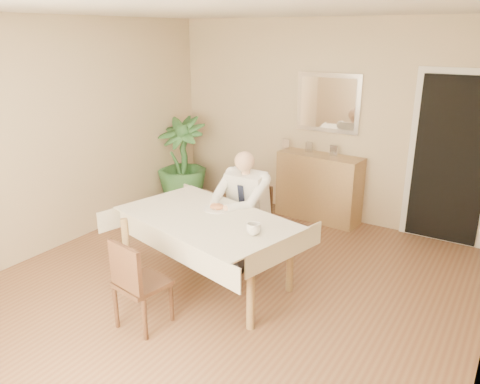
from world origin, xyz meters
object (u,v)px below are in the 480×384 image
Objects in this scene: potted_palm at (182,161)px; seated_man at (240,204)px; chair_far at (253,217)px; chair_near at (136,281)px; sideboard at (319,187)px; dining_table at (206,225)px; coffee_mug at (254,229)px.

seated_man is at bearing -34.37° from potted_palm.
potted_palm reaches higher than chair_far.
sideboard reaches higher than chair_near.
sideboard is at bearing 93.92° from chair_near.
seated_man is at bearing -82.86° from chair_far.
dining_table is at bearing -45.60° from potted_palm.
chair_near is 0.65× the size of potted_palm.
seated_man is 1.11× the size of sideboard.
chair_far is at bearing 120.93° from coffee_mug.
coffee_mug is (0.59, -0.11, 0.14)m from dining_table.
coffee_mug is at bearing -39.07° from potted_palm.
potted_palm is at bearing 159.45° from chair_far.
coffee_mug is 0.10× the size of potted_palm.
chair_near reaches higher than dining_table.
coffee_mug is at bearing -76.30° from sideboard.
seated_man is at bearing 103.30° from dining_table.
chair_near is 0.66× the size of seated_man.
chair_far is at bearing 96.04° from chair_near.
chair_far is at bearing -27.70° from potted_palm.
dining_table is at bearing 169.41° from coffee_mug.
chair_near is 1.49m from seated_man.
chair_far is 1.00× the size of chair_near.
chair_far is 1.41m from sideboard.
coffee_mug is (0.69, 0.76, 0.35)m from chair_near.
potted_palm reaches higher than chair_near.
seated_man reaches higher than chair_far.
chair_far is 0.65× the size of potted_palm.
dining_table is 0.61m from coffee_mug.
dining_table is 14.86× the size of coffee_mug.
chair_near is 6.27× the size of coffee_mug.
chair_near is at bearing -58.08° from potted_palm.
dining_table is at bearing 92.92° from chair_near.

